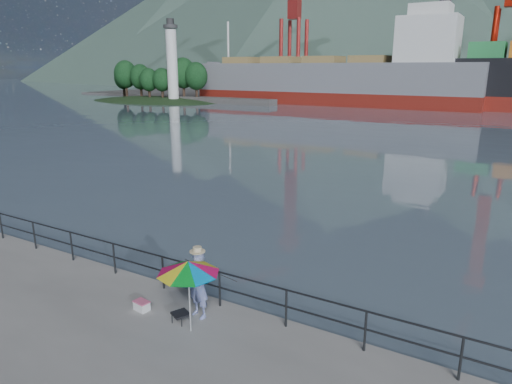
% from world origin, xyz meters
% --- Properties ---
extents(harbor_water, '(500.00, 280.00, 0.00)m').
position_xyz_m(harbor_water, '(0.00, 130.00, 0.00)').
color(harbor_water, slate).
rests_on(harbor_water, ground).
extents(guardrail, '(22.00, 0.06, 1.03)m').
position_xyz_m(guardrail, '(0.00, 1.70, 0.52)').
color(guardrail, '#2D3033').
rests_on(guardrail, ground).
extents(lighthouse_islet, '(48.00, 26.40, 19.20)m').
position_xyz_m(lighthouse_islet, '(-54.97, 61.99, 0.26)').
color(lighthouse_islet, '#263F1E').
rests_on(lighthouse_islet, ground).
extents(fisherman, '(0.72, 0.54, 1.78)m').
position_xyz_m(fisherman, '(2.84, 1.00, 0.89)').
color(fisherman, navy).
rests_on(fisherman, ground).
extents(beach_umbrella, '(1.66, 1.66, 1.85)m').
position_xyz_m(beach_umbrella, '(3.07, 0.34, 1.69)').
color(beach_umbrella, white).
rests_on(beach_umbrella, ground).
extents(folding_stool, '(0.52, 0.52, 0.26)m').
position_xyz_m(folding_stool, '(2.61, 0.52, 0.14)').
color(folding_stool, black).
rests_on(folding_stool, ground).
extents(cooler_bag, '(0.43, 0.32, 0.23)m').
position_xyz_m(cooler_bag, '(1.33, 0.46, 0.12)').
color(cooler_bag, silver).
rests_on(cooler_bag, ground).
extents(fishing_rod, '(0.53, 1.66, 1.22)m').
position_xyz_m(fishing_rod, '(2.68, 1.83, 0.00)').
color(fishing_rod, black).
rests_on(fishing_rod, ground).
extents(bulk_carrier, '(51.68, 8.94, 14.50)m').
position_xyz_m(bulk_carrier, '(-20.09, 72.18, 4.12)').
color(bulk_carrier, maroon).
rests_on(bulk_carrier, ground).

